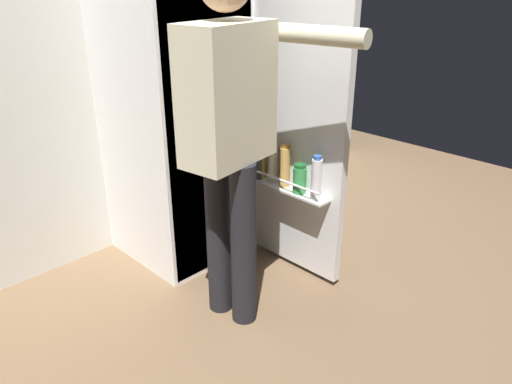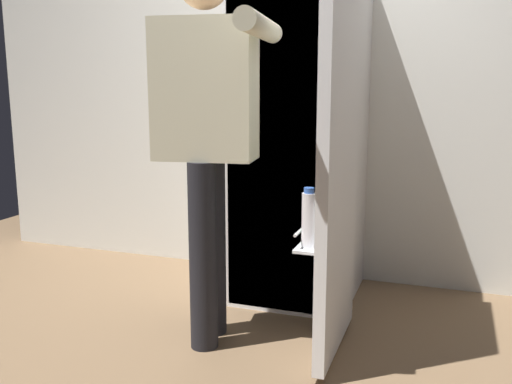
# 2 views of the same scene
# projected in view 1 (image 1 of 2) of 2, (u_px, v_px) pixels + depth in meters

# --- Properties ---
(ground_plane) EXTENTS (5.65, 5.65, 0.00)m
(ground_plane) POSITION_uv_depth(u_px,v_px,m) (247.00, 283.00, 2.73)
(ground_plane) COLOR brown
(kitchen_wall) EXTENTS (4.40, 0.10, 2.49)m
(kitchen_wall) POSITION_uv_depth(u_px,v_px,m) (130.00, 34.00, 2.82)
(kitchen_wall) COLOR silver
(kitchen_wall) RESTS_ON ground_plane
(refrigerator) EXTENTS (0.66, 1.26, 1.68)m
(refrigerator) POSITION_uv_depth(u_px,v_px,m) (183.00, 116.00, 2.73)
(refrigerator) COLOR white
(refrigerator) RESTS_ON ground_plane
(person) EXTENTS (0.60, 0.69, 1.64)m
(person) POSITION_uv_depth(u_px,v_px,m) (230.00, 123.00, 2.10)
(person) COLOR black
(person) RESTS_ON ground_plane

